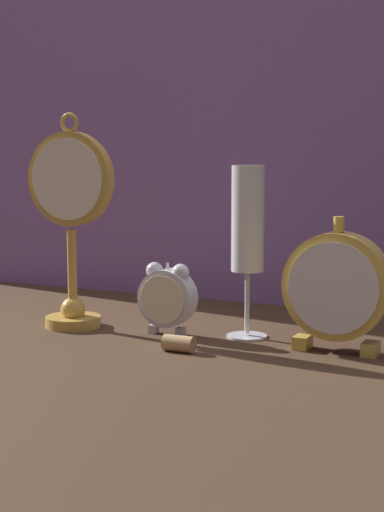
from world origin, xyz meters
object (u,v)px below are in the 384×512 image
object	(u,v)px
pocket_watch_on_stand	(71,221)
champagne_flute	(248,230)
alarm_clock_twin_bell	(167,295)
wine_cork	(179,344)
mantel_clock_silver	(337,287)

from	to	relation	value
pocket_watch_on_stand	champagne_flute	xyz separation A→B (m)	(0.26, 0.05, -0.01)
alarm_clock_twin_bell	champagne_flute	distance (m)	0.15
pocket_watch_on_stand	wine_cork	world-z (taller)	pocket_watch_on_stand
alarm_clock_twin_bell	mantel_clock_silver	xyz separation A→B (m)	(0.25, -0.00, 0.03)
alarm_clock_twin_bell	champagne_flute	xyz separation A→B (m)	(0.11, 0.03, 0.10)
alarm_clock_twin_bell	mantel_clock_silver	size ratio (longest dim) A/B	0.58
mantel_clock_silver	champagne_flute	xyz separation A→B (m)	(-0.14, 0.03, 0.07)
alarm_clock_twin_bell	champagne_flute	world-z (taller)	champagne_flute
wine_cork	pocket_watch_on_stand	bearing A→B (deg)	161.47
champagne_flute	wine_cork	world-z (taller)	champagne_flute
alarm_clock_twin_bell	champagne_flute	size ratio (longest dim) A/B	0.43
pocket_watch_on_stand	mantel_clock_silver	world-z (taller)	pocket_watch_on_stand
alarm_clock_twin_bell	mantel_clock_silver	bearing A→B (deg)	-0.00
wine_cork	mantel_clock_silver	bearing A→B (deg)	23.97
pocket_watch_on_stand	wine_cork	xyz separation A→B (m)	(0.21, -0.07, -0.15)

